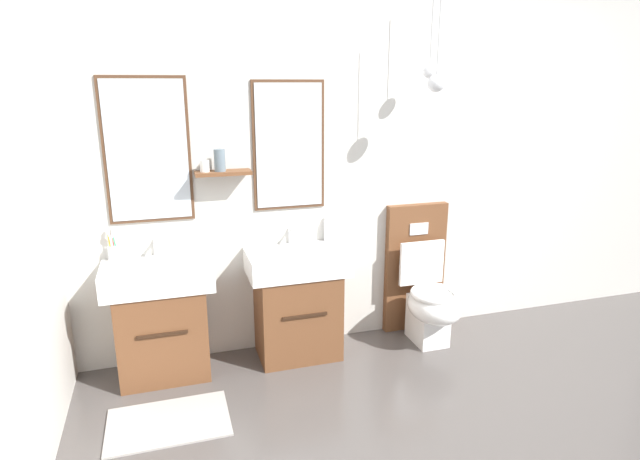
% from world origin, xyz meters
% --- Properties ---
extents(wall_back, '(5.17, 0.54, 2.52)m').
position_xyz_m(wall_back, '(-0.02, 1.64, 1.26)').
color(wall_back, beige).
rests_on(wall_back, ground).
extents(bath_mat, '(0.68, 0.44, 0.01)m').
position_xyz_m(bath_mat, '(-1.90, 0.84, 0.01)').
color(bath_mat, '#9E9993').
rests_on(bath_mat, ground).
extents(vanity_sink_left, '(0.68, 0.43, 0.78)m').
position_xyz_m(vanity_sink_left, '(-1.90, 1.41, 0.41)').
color(vanity_sink_left, brown).
rests_on(vanity_sink_left, ground).
extents(tap_on_left_sink, '(0.03, 0.13, 0.11)m').
position_xyz_m(tap_on_left_sink, '(-1.90, 1.56, 0.85)').
color(tap_on_left_sink, silver).
rests_on(tap_on_left_sink, vanity_sink_left).
extents(vanity_sink_right, '(0.68, 0.43, 0.78)m').
position_xyz_m(vanity_sink_right, '(-0.99, 1.41, 0.41)').
color(vanity_sink_right, brown).
rests_on(vanity_sink_right, ground).
extents(tap_on_right_sink, '(0.03, 0.13, 0.11)m').
position_xyz_m(tap_on_right_sink, '(-0.99, 1.56, 0.85)').
color(tap_on_right_sink, silver).
rests_on(tap_on_right_sink, vanity_sink_right).
extents(toilet, '(0.48, 0.63, 1.00)m').
position_xyz_m(toilet, '(-0.01, 1.38, 0.38)').
color(toilet, brown).
rests_on(toilet, ground).
extents(toothbrush_cup, '(0.07, 0.07, 0.21)m').
position_xyz_m(toothbrush_cup, '(-2.16, 1.54, 0.84)').
color(toothbrush_cup, silver).
rests_on(toothbrush_cup, vanity_sink_left).
extents(soap_dispenser, '(0.06, 0.06, 0.19)m').
position_xyz_m(soap_dispenser, '(-0.72, 1.55, 0.86)').
color(soap_dispenser, white).
rests_on(soap_dispenser, vanity_sink_right).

